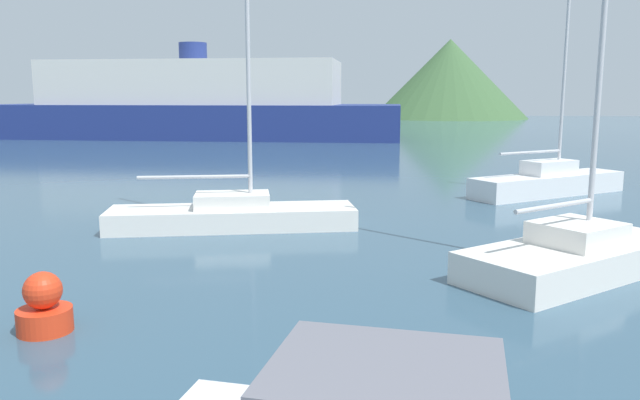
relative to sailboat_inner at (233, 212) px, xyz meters
The scene contains 7 objects.
sailboat_inner is the anchor object (origin of this frame).
sailboat_middle 12.76m from the sailboat_inner, 33.37° to the left, with size 6.53×5.10×7.47m.
sailboat_outer 9.22m from the sailboat_inner, 25.68° to the right, with size 5.55×5.08×11.20m.
ferry_distant 40.26m from the sailboat_inner, 107.69° to the left, with size 37.10×11.08×8.38m.
buoy_marker 8.21m from the sailboat_inner, 98.51° to the right, with size 0.86×0.86×0.99m.
hill_west 89.86m from the sailboat_inner, 101.08° to the left, with size 35.49×35.49×8.45m.
hill_central 91.77m from the sailboat_inner, 79.77° to the left, with size 25.86×25.86×13.01m.
Camera 1 is at (2.12, -1.17, 3.75)m, focal length 35.00 mm.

